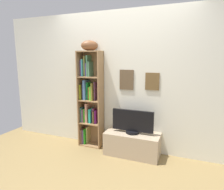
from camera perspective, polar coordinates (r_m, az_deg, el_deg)
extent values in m
cube|color=olive|center=(2.94, -5.28, -23.52)|extent=(5.20, 5.20, 0.04)
cube|color=silver|center=(3.50, 2.80, 3.80)|extent=(4.80, 0.06, 2.43)
cube|color=brown|center=(3.43, 4.21, 4.41)|extent=(0.25, 0.02, 0.34)
cube|color=slate|center=(3.42, 4.18, 4.41)|extent=(0.20, 0.01, 0.29)
cube|color=brown|center=(3.32, 11.53, 3.85)|extent=(0.23, 0.02, 0.29)
cube|color=slate|center=(3.32, 11.52, 3.84)|extent=(0.18, 0.01, 0.24)
cube|color=#977149|center=(3.74, -9.04, -1.15)|extent=(0.02, 0.24, 1.76)
cube|color=#977149|center=(3.54, -3.21, -1.66)|extent=(0.02, 0.24, 1.76)
cube|color=#977149|center=(3.74, -5.37, -1.06)|extent=(0.44, 0.01, 1.76)
cube|color=#977149|center=(3.91, -5.94, -13.96)|extent=(0.40, 0.23, 0.02)
cube|color=#977149|center=(3.75, -6.07, -7.98)|extent=(0.40, 0.23, 0.02)
cube|color=#977149|center=(3.64, -6.20, -1.55)|extent=(0.40, 0.23, 0.02)
cube|color=#977149|center=(3.57, -6.33, 5.19)|extent=(0.40, 0.23, 0.02)
cube|color=#977149|center=(3.56, -6.48, 12.40)|extent=(0.40, 0.23, 0.02)
cube|color=#85624F|center=(3.94, -8.26, -11.47)|extent=(0.03, 0.19, 0.27)
cube|color=#573963|center=(3.93, -7.79, -11.54)|extent=(0.03, 0.19, 0.27)
cube|color=#1E8D17|center=(3.91, -7.38, -11.46)|extent=(0.02, 0.19, 0.30)
cube|color=tan|center=(3.91, -6.85, -11.23)|extent=(0.02, 0.14, 0.32)
cube|color=#2F6456|center=(3.81, -8.32, -5.44)|extent=(0.03, 0.18, 0.27)
cube|color=#744A68|center=(3.79, -7.91, -5.72)|extent=(0.02, 0.20, 0.25)
cube|color=#30801A|center=(3.78, -7.44, -5.68)|extent=(0.03, 0.18, 0.26)
cube|color=tan|center=(3.74, -6.92, -5.01)|extent=(0.04, 0.18, 0.36)
cube|color=brown|center=(3.76, -6.25, -5.82)|extent=(0.02, 0.14, 0.25)
cube|color=teal|center=(3.72, -5.91, -5.84)|extent=(0.04, 0.19, 0.26)
cube|color=#863F6A|center=(3.72, -5.13, -5.78)|extent=(0.04, 0.13, 0.27)
cube|color=#52451E|center=(3.69, -4.85, -6.22)|extent=(0.02, 0.19, 0.23)
cube|color=#711C74|center=(3.68, -4.37, -6.13)|extent=(0.03, 0.17, 0.25)
cube|color=olive|center=(3.71, -8.56, 0.94)|extent=(0.03, 0.19, 0.27)
cube|color=#260E4E|center=(3.71, -7.89, 1.02)|extent=(0.03, 0.15, 0.28)
cube|color=#466C98|center=(3.66, -7.48, 1.53)|extent=(0.04, 0.19, 0.36)
cube|color=#198C34|center=(3.67, -6.72, 1.20)|extent=(0.02, 0.14, 0.32)
cube|color=#9E412A|center=(3.66, -6.23, 0.48)|extent=(0.04, 0.14, 0.23)
cube|color=#54C727|center=(3.62, -5.79, 0.57)|extent=(0.04, 0.18, 0.25)
cube|color=olive|center=(3.59, -5.29, 1.03)|extent=(0.03, 0.19, 0.31)
cube|color=#78486D|center=(3.60, -4.67, 1.20)|extent=(0.02, 0.14, 0.33)
cube|color=#6F41CB|center=(3.69, -8.51, 7.66)|extent=(0.03, 0.13, 0.28)
cube|color=#48B3B2|center=(3.66, -8.19, 7.81)|extent=(0.02, 0.16, 0.30)
cube|color=olive|center=(3.66, -7.63, 8.22)|extent=(0.03, 0.12, 0.35)
cube|color=#603DAA|center=(3.64, -7.05, 7.25)|extent=(0.04, 0.12, 0.23)
cube|color=#497E58|center=(3.60, -6.70, 8.35)|extent=(0.03, 0.18, 0.37)
cube|color=#4B7E5E|center=(3.59, -6.23, 7.48)|extent=(0.03, 0.17, 0.26)
ellipsoid|color=brown|center=(3.57, -6.51, 13.99)|extent=(0.35, 0.30, 0.18)
cube|color=tan|center=(3.48, 5.86, -13.84)|extent=(0.92, 0.41, 0.39)
cube|color=#7C6C57|center=(3.30, 4.87, -15.19)|extent=(0.82, 0.01, 0.25)
cylinder|color=black|center=(3.39, 5.93, -10.55)|extent=(0.22, 0.22, 0.04)
cube|color=black|center=(3.33, 5.99, -7.36)|extent=(0.70, 0.04, 0.36)
cube|color=#292E42|center=(3.32, 5.93, -7.42)|extent=(0.66, 0.01, 0.32)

